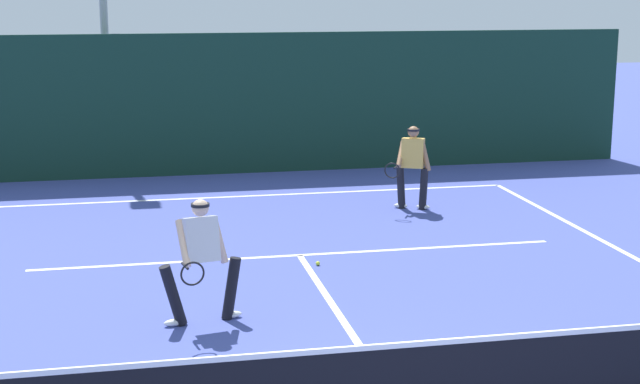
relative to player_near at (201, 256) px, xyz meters
The scene contains 7 objects.
court_line_baseline_far 7.40m from the player_near, 76.40° to the left, with size 10.10×0.10×0.01m, color white.
court_line_service 3.35m from the player_near, 57.73° to the left, with size 8.23×0.10×0.01m, color white.
court_line_centre 1.99m from the player_near, 15.52° to the right, with size 0.10×6.40×0.01m, color white.
player_near is the anchor object (origin of this frame).
player_far 6.97m from the player_near, 51.21° to the left, with size 0.98×0.84×1.57m.
tennis_ball 2.98m from the player_near, 48.40° to the left, with size 0.07×0.07×0.07m, color #D1E033.
back_fence_windscreen 9.77m from the player_near, 79.79° to the left, with size 17.84×0.12×3.11m, color #143326.
Camera 1 is at (-2.56, -7.69, 4.13)m, focal length 53.58 mm.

